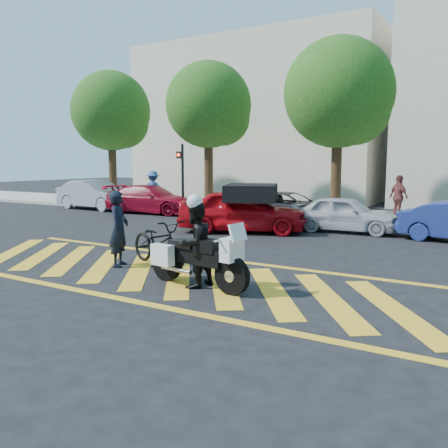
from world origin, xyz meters
The scene contains 19 objects.
ground centered at (0.00, 0.00, 0.00)m, with size 90.00×90.00×0.00m, color black.
sidewalk centered at (0.00, 12.00, 0.07)m, with size 60.00×5.00×0.15m, color #9E998E.
crosswalk centered at (-0.04, 0.00, 0.00)m, with size 12.33×4.00×0.01m.
building_left centered at (-8.00, 21.00, 5.00)m, with size 16.00×8.00×10.00m, color beige.
tree_far_left centered at (-12.87, 12.06, 5.05)m, with size 4.40×4.40×7.41m.
tree_left centered at (-6.37, 12.06, 4.99)m, with size 4.20×4.20×7.26m.
tree_center centered at (0.13, 12.06, 5.10)m, with size 4.60×4.60×7.56m.
signal_pole centered at (-6.50, 9.74, 1.92)m, with size 0.28×0.43×3.20m.
officer_bike centered at (-1.25, 0.07, 0.88)m, with size 0.64×0.42×1.75m, color black.
bicycle centered at (-0.50, 0.58, 0.55)m, with size 0.73×2.09×1.10m, color black.
police_motorcycle centered at (1.31, -0.53, 0.58)m, with size 2.40×0.85×1.06m.
officer_moto centered at (1.30, -0.54, 0.83)m, with size 0.81×0.63×1.66m, color black.
red_convertible centered at (-1.37, 6.20, 0.74)m, with size 1.75×4.34×1.48m, color #B1080F.
parked_far_left centered at (-11.50, 9.20, 0.73)m, with size 1.55×4.44×1.46m, color gray.
parked_left centered at (-7.89, 9.20, 0.66)m, with size 1.84×4.51×1.31m, color maroon.
parked_mid_left centered at (-0.90, 9.20, 0.61)m, with size 2.04×4.42×1.23m, color black.
parked_mid_right centered at (1.63, 8.06, 0.62)m, with size 1.47×3.65×1.24m, color #B8B8BC.
pedestrian_left centered at (-8.43, 10.00, 1.06)m, with size 1.18×0.68×1.82m, color #365F95.
pedestrian_right centered at (2.68, 11.66, 1.01)m, with size 1.01×0.42×1.73m, color brown.
Camera 1 is at (6.40, -7.93, 2.43)m, focal length 38.00 mm.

